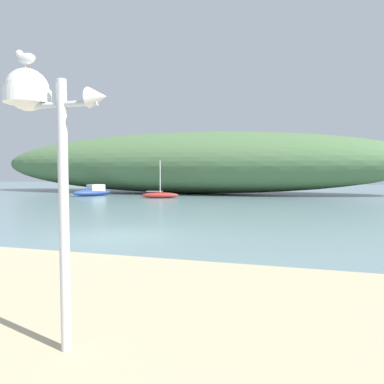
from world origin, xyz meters
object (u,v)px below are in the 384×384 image
Objects in this scene: sailboat_centre_water at (160,195)px; motorboat_off_point at (93,191)px; mast_structure at (39,116)px; seagull_on_radar at (25,58)px.

motorboat_off_point is (-7.49, 1.05, 0.16)m from sailboat_centre_water.
seagull_on_radar is (-0.17, 0.00, 0.70)m from mast_structure.
sailboat_centre_water is 0.81× the size of motorboat_off_point.
mast_structure is at bearing -59.52° from motorboat_off_point.
sailboat_centre_water is 7.57m from motorboat_off_point.
mast_structure reaches higher than sailboat_centre_water.
sailboat_centre_water is at bearing 107.98° from seagull_on_radar.
seagull_on_radar is 0.09× the size of sailboat_centre_water.
motorboat_off_point is at bearing 172.05° from sailboat_centre_water.
seagull_on_radar is 28.28m from sailboat_centre_water.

